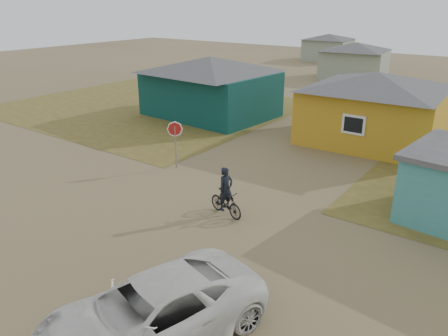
{
  "coord_description": "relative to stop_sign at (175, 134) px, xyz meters",
  "views": [
    {
      "loc": [
        9.67,
        -9.99,
        7.48
      ],
      "look_at": [
        0.25,
        3.0,
        1.3
      ],
      "focal_mm": 35.0,
      "sensor_mm": 36.0,
      "label": 1
    }
  ],
  "objects": [
    {
      "name": "ground",
      "position": [
        3.61,
        -4.45,
        -1.69
      ],
      "size": [
        120.0,
        120.0,
        0.0
      ],
      "primitive_type": "plane",
      "color": "olive"
    },
    {
      "name": "house_pale_west",
      "position": [
        -2.39,
        29.55,
        0.16
      ],
      "size": [
        7.04,
        6.15,
        3.6
      ],
      "color": "gray",
      "rests_on": "ground"
    },
    {
      "name": "vehicle",
      "position": [
        7.14,
        -8.86,
        -0.92
      ],
      "size": [
        4.05,
        6.05,
        1.54
      ],
      "primitive_type": "imported",
      "rotation": [
        0.0,
        0.0,
        -0.29
      ],
      "color": "silver",
      "rests_on": "ground"
    },
    {
      "name": "stop_sign",
      "position": [
        0.0,
        0.0,
        0.0
      ],
      "size": [
        0.73,
        0.25,
        2.29
      ],
      "color": "gray",
      "rests_on": "ground"
    },
    {
      "name": "house_pale_north",
      "position": [
        -10.39,
        41.55,
        0.06
      ],
      "size": [
        6.28,
        5.81,
        3.4
      ],
      "color": "gray",
      "rests_on": "ground"
    },
    {
      "name": "house_yellow",
      "position": [
        6.11,
        9.55,
        0.31
      ],
      "size": [
        7.72,
        6.76,
        3.9
      ],
      "color": "#BB8A1C",
      "rests_on": "ground"
    },
    {
      "name": "cyclist",
      "position": [
        4.8,
        -2.62,
        -1.01
      ],
      "size": [
        1.73,
        0.85,
        1.88
      ],
      "color": "black",
      "rests_on": "ground"
    },
    {
      "name": "grass_nw",
      "position": [
        -10.39,
        8.55,
        -1.69
      ],
      "size": [
        20.0,
        18.0,
        0.0
      ],
      "primitive_type": "cube",
      "color": "brown",
      "rests_on": "ground"
    },
    {
      "name": "house_teal",
      "position": [
        -4.89,
        9.05,
        0.36
      ],
      "size": [
        8.93,
        7.08,
        4.0
      ],
      "color": "#09332F",
      "rests_on": "ground"
    }
  ]
}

